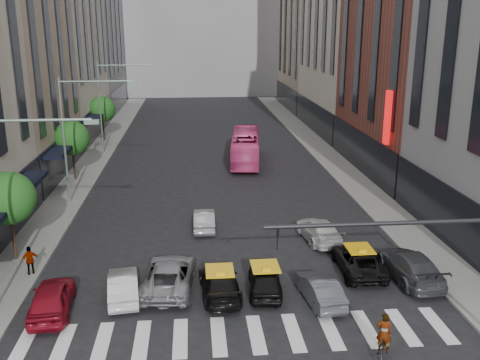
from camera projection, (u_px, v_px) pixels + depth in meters
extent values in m
plane|color=black|center=(246.00, 356.00, 21.11)|extent=(160.00, 160.00, 0.00)
cube|color=slate|center=(88.00, 168.00, 48.80)|extent=(3.00, 96.00, 0.15)
cube|color=slate|center=(334.00, 162.00, 50.79)|extent=(3.00, 96.00, 0.15)
cube|color=tan|center=(2.00, 33.00, 43.10)|extent=(8.00, 16.00, 24.00)
cube|color=gray|center=(85.00, 8.00, 77.67)|extent=(8.00, 18.00, 30.00)
cube|color=brown|center=(415.00, 20.00, 44.81)|extent=(8.00, 18.00, 26.00)
cube|color=tan|center=(315.00, 16.00, 80.89)|extent=(8.00, 18.00, 28.00)
cylinder|color=black|center=(13.00, 232.00, 29.18)|extent=(0.18, 0.18, 3.15)
sphere|color=#154918|center=(9.00, 198.00, 28.64)|extent=(2.88, 2.88, 2.88)
cylinder|color=black|center=(74.00, 161.00, 44.49)|extent=(0.18, 0.18, 3.15)
sphere|color=#154918|center=(72.00, 138.00, 43.95)|extent=(2.88, 2.88, 2.88)
cylinder|color=black|center=(103.00, 126.00, 59.80)|extent=(0.18, 0.18, 3.15)
sphere|color=#154918|center=(102.00, 109.00, 59.26)|extent=(2.88, 2.88, 2.88)
cylinder|color=gray|center=(29.00, 120.00, 21.75)|extent=(5.00, 0.12, 0.12)
cube|color=gray|center=(92.00, 122.00, 21.99)|extent=(0.60, 0.25, 0.18)
cylinder|color=gray|center=(64.00, 141.00, 38.00)|extent=(0.16, 0.16, 9.00)
cylinder|color=gray|center=(96.00, 81.00, 37.05)|extent=(5.00, 0.12, 0.12)
cube|color=gray|center=(132.00, 82.00, 37.30)|extent=(0.60, 0.25, 0.18)
cylinder|color=gray|center=(100.00, 108.00, 53.31)|extent=(0.16, 0.16, 9.00)
cylinder|color=gray|center=(123.00, 65.00, 52.36)|extent=(5.00, 0.12, 0.12)
cube|color=gray|center=(149.00, 66.00, 52.61)|extent=(0.60, 0.25, 0.18)
cylinder|color=black|center=(403.00, 223.00, 19.02)|extent=(10.00, 0.16, 0.16)
imported|color=black|center=(277.00, 240.00, 18.77)|extent=(0.13, 0.16, 0.80)
cube|color=red|center=(388.00, 118.00, 39.67)|extent=(0.30, 0.70, 4.00)
imported|color=maroon|center=(52.00, 298.00, 24.10)|extent=(2.09, 4.45, 1.47)
imported|color=#BABABA|center=(123.00, 286.00, 25.45)|extent=(1.86, 4.07, 1.30)
imported|color=gray|center=(169.00, 275.00, 26.38)|extent=(2.83, 5.45, 1.47)
imported|color=black|center=(220.00, 283.00, 25.70)|extent=(2.06, 4.54, 1.29)
imported|color=black|center=(265.00, 279.00, 26.02)|extent=(1.91, 4.04, 1.33)
imported|color=#43444B|center=(319.00, 289.00, 25.15)|extent=(1.83, 4.00, 1.27)
imported|color=black|center=(359.00, 260.00, 28.20)|extent=(2.31, 4.73, 1.29)
imported|color=#3A3C42|center=(410.00, 266.00, 27.35)|extent=(2.29, 5.18, 1.48)
imported|color=#AFAEB4|center=(204.00, 219.00, 34.20)|extent=(1.37, 3.81, 1.25)
imported|color=silver|center=(319.00, 230.00, 32.34)|extent=(2.38, 4.72, 1.32)
imported|color=#ED458F|center=(245.00, 147.00, 50.75)|extent=(3.64, 10.77, 2.94)
imported|color=black|center=(383.00, 346.00, 20.93)|extent=(1.34, 1.92, 0.96)
imported|color=gray|center=(385.00, 316.00, 20.56)|extent=(0.72, 0.62, 1.67)
imported|color=gray|center=(30.00, 260.00, 27.56)|extent=(0.97, 0.70, 1.52)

